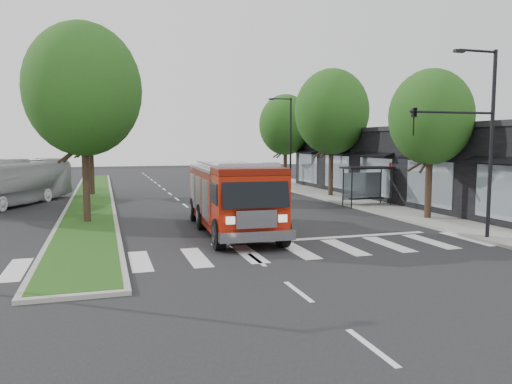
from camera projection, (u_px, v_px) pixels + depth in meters
ground at (229, 239)px, 21.62m from camera, size 140.00×140.00×0.00m
sidewalk_right at (368, 201)px, 34.78m from camera, size 5.00×80.00×0.15m
median at (92, 198)px, 36.98m from camera, size 3.00×50.00×0.15m
storefront_row at (425, 166)px, 35.85m from camera, size 8.00×30.00×5.00m
bus_shelter at (366, 175)px, 32.44m from camera, size 3.20×1.60×2.61m
tree_right_near at (431, 117)px, 26.34m from camera, size 4.40×4.40×8.05m
tree_right_mid at (332, 112)px, 37.65m from camera, size 5.60×5.60×9.72m
tree_right_far at (285, 125)px, 47.23m from camera, size 5.00×5.00×8.73m
tree_median_near at (83, 90)px, 24.90m from camera, size 5.80×5.80×10.16m
tree_median_far at (90, 112)px, 38.25m from camera, size 5.60×5.60×9.72m
streetlight_right_near at (475, 131)px, 20.64m from camera, size 4.08×0.22×8.00m
streetlight_right_far at (289, 139)px, 43.22m from camera, size 2.11×0.20×8.00m
fire_engine at (232, 198)px, 23.23m from camera, size 3.42×9.86×3.37m
city_bus at (12, 182)px, 33.03m from camera, size 6.97×11.17×3.09m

